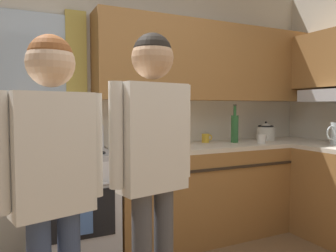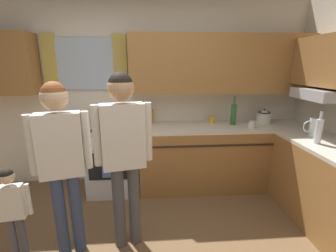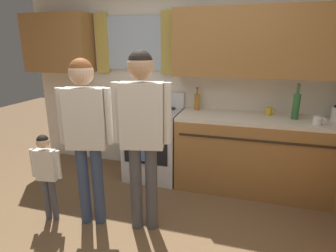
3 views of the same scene
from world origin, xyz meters
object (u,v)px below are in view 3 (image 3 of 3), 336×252
Objects in this scene: bottle_wine_green at (296,106)px; mug_ceramic_white at (317,121)px; stove_oven at (154,142)px; small_child at (46,168)px; adult_holding_child at (86,125)px; mug_mustard_yellow at (269,111)px; bottle_oil_amber at (197,101)px; adult_in_plaid at (142,123)px.

bottle_wine_green is 0.29m from mug_ceramic_white.
stove_oven is 1.75m from bottle_wine_green.
small_child is (-0.67, -1.22, 0.09)m from stove_oven.
stove_oven is 1.28m from adult_holding_child.
small_child is at bearing -157.37° from mug_ceramic_white.
stove_oven is 9.15× the size of mug_mustard_yellow.
small_child is at bearing -151.82° from bottle_wine_green.
bottle_oil_amber is 1.30m from adult_in_plaid.
bottle_oil_amber is 1.37m from mug_ceramic_white.
bottle_wine_green is (1.65, 0.03, 0.58)m from stove_oven.
mug_mustard_yellow is 0.13× the size of small_child.
adult_holding_child reaches higher than small_child.
adult_holding_child is at bearing -172.99° from adult_in_plaid.
adult_in_plaid is at bearing -141.36° from bottle_wine_green.
mug_mustard_yellow is 1.67m from adult_in_plaid.
mug_mustard_yellow is at bearing 6.55° from stove_oven.
adult_in_plaid reaches higher than bottle_oil_amber.
bottle_oil_amber is 0.32× the size of small_child.
bottle_wine_green is 0.24× the size of adult_in_plaid.
mug_mustard_yellow is at bearing 143.92° from mug_ceramic_white.
bottle_wine_green is 2.69m from small_child.
small_child is (-1.19, -1.41, -0.45)m from bottle_oil_amber.
stove_oven is 1.91m from mug_ceramic_white.
adult_in_plaid reaches higher than adult_holding_child.
stove_oven is at bearing -173.45° from mug_mustard_yellow.
small_child is (-2.33, -1.25, -0.49)m from bottle_wine_green.
bottle_oil_amber is at bearing 20.42° from stove_oven.
adult_in_plaid is (-1.12, -1.24, 0.10)m from mug_mustard_yellow.
mug_mustard_yellow is at bearing 38.48° from adult_holding_child.
stove_oven is 0.66× the size of adult_in_plaid.
mug_ceramic_white is (1.84, -0.17, 0.48)m from stove_oven.
bottle_oil_amber is 0.17× the size of adult_in_plaid.
adult_in_plaid is (0.27, -1.08, 0.58)m from stove_oven.
bottle_wine_green reaches higher than mug_ceramic_white.
adult_holding_child is at bearing -155.05° from mug_ceramic_white.
adult_in_plaid is (-0.25, -1.27, 0.03)m from bottle_oil_amber.
mug_ceramic_white reaches higher than small_child.
stove_oven is at bearing 77.72° from adult_holding_child.
adult_in_plaid reaches higher than small_child.
mug_mustard_yellow is 2.09m from adult_holding_child.
adult_in_plaid is (0.52, 0.06, 0.04)m from adult_holding_child.
mug_mustard_yellow is (-0.27, 0.13, -0.11)m from bottle_wine_green.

